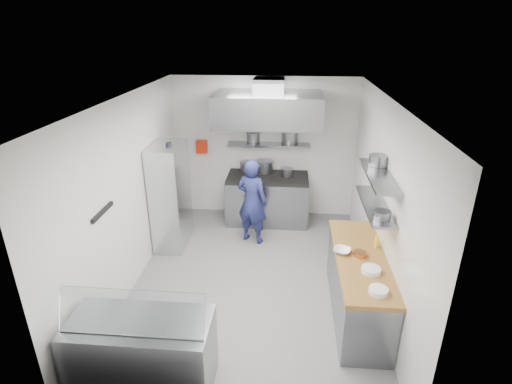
# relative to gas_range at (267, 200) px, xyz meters

# --- Properties ---
(floor) EXTENTS (5.00, 5.00, 0.00)m
(floor) POSITION_rel_gas_range_xyz_m (-0.10, -2.10, -0.45)
(floor) COLOR slate
(floor) RESTS_ON ground
(ceiling) EXTENTS (5.00, 5.00, 0.00)m
(ceiling) POSITION_rel_gas_range_xyz_m (-0.10, -2.10, 2.35)
(ceiling) COLOR silver
(ceiling) RESTS_ON wall_back
(wall_back) EXTENTS (3.60, 2.80, 0.02)m
(wall_back) POSITION_rel_gas_range_xyz_m (-0.10, 0.40, 0.95)
(wall_back) COLOR white
(wall_back) RESTS_ON floor
(wall_front) EXTENTS (3.60, 2.80, 0.02)m
(wall_front) POSITION_rel_gas_range_xyz_m (-0.10, -4.60, 0.95)
(wall_front) COLOR white
(wall_front) RESTS_ON floor
(wall_left) EXTENTS (2.80, 5.00, 0.02)m
(wall_left) POSITION_rel_gas_range_xyz_m (-1.90, -2.10, 0.95)
(wall_left) COLOR white
(wall_left) RESTS_ON floor
(wall_right) EXTENTS (2.80, 5.00, 0.02)m
(wall_right) POSITION_rel_gas_range_xyz_m (1.70, -2.10, 0.95)
(wall_right) COLOR white
(wall_right) RESTS_ON floor
(gas_range) EXTENTS (1.60, 0.80, 0.90)m
(gas_range) POSITION_rel_gas_range_xyz_m (0.00, 0.00, 0.00)
(gas_range) COLOR gray
(gas_range) RESTS_ON floor
(cooktop) EXTENTS (1.57, 0.78, 0.06)m
(cooktop) POSITION_rel_gas_range_xyz_m (0.00, 0.00, 0.48)
(cooktop) COLOR black
(cooktop) RESTS_ON gas_range
(stock_pot_left) EXTENTS (0.28, 0.28, 0.20)m
(stock_pot_left) POSITION_rel_gas_range_xyz_m (-0.43, 0.28, 0.61)
(stock_pot_left) COLOR slate
(stock_pot_left) RESTS_ON cooktop
(stock_pot_mid) EXTENTS (0.33, 0.33, 0.24)m
(stock_pot_mid) POSITION_rel_gas_range_xyz_m (-0.08, 0.23, 0.63)
(stock_pot_mid) COLOR slate
(stock_pot_mid) RESTS_ON cooktop
(stock_pot_right) EXTENTS (0.23, 0.23, 0.16)m
(stock_pot_right) POSITION_rel_gas_range_xyz_m (0.37, 0.03, 0.59)
(stock_pot_right) COLOR slate
(stock_pot_right) RESTS_ON cooktop
(over_range_shelf) EXTENTS (1.60, 0.30, 0.04)m
(over_range_shelf) POSITION_rel_gas_range_xyz_m (0.00, 0.24, 1.07)
(over_range_shelf) COLOR gray
(over_range_shelf) RESTS_ON wall_back
(shelf_pot_a) EXTENTS (0.26, 0.26, 0.18)m
(shelf_pot_a) POSITION_rel_gas_range_xyz_m (-0.32, 0.41, 1.18)
(shelf_pot_a) COLOR slate
(shelf_pot_a) RESTS_ON over_range_shelf
(shelf_pot_b) EXTENTS (0.33, 0.33, 0.22)m
(shelf_pot_b) POSITION_rel_gas_range_xyz_m (0.41, 0.40, 1.20)
(shelf_pot_b) COLOR slate
(shelf_pot_b) RESTS_ON over_range_shelf
(extractor_hood) EXTENTS (1.90, 1.15, 0.55)m
(extractor_hood) POSITION_rel_gas_range_xyz_m (0.00, -0.18, 1.85)
(extractor_hood) COLOR gray
(extractor_hood) RESTS_ON wall_back
(hood_duct) EXTENTS (0.55, 0.55, 0.24)m
(hood_duct) POSITION_rel_gas_range_xyz_m (0.00, 0.05, 2.23)
(hood_duct) COLOR slate
(hood_duct) RESTS_ON extractor_hood
(red_firebox) EXTENTS (0.22, 0.10, 0.26)m
(red_firebox) POSITION_rel_gas_range_xyz_m (-1.35, 0.34, 0.97)
(red_firebox) COLOR red
(red_firebox) RESTS_ON wall_back
(chef) EXTENTS (0.67, 0.56, 1.57)m
(chef) POSITION_rel_gas_range_xyz_m (-0.23, -0.84, 0.33)
(chef) COLOR navy
(chef) RESTS_ON floor
(wire_rack) EXTENTS (0.50, 0.90, 1.85)m
(wire_rack) POSITION_rel_gas_range_xyz_m (-1.63, -1.05, 0.48)
(wire_rack) COLOR silver
(wire_rack) RESTS_ON floor
(rack_bin_a) EXTENTS (0.17, 0.21, 0.19)m
(rack_bin_a) POSITION_rel_gas_range_xyz_m (-1.63, -1.03, 0.35)
(rack_bin_a) COLOR white
(rack_bin_a) RESTS_ON wire_rack
(rack_bin_b) EXTENTS (0.13, 0.16, 0.14)m
(rack_bin_b) POSITION_rel_gas_range_xyz_m (-1.63, -0.82, 0.85)
(rack_bin_b) COLOR yellow
(rack_bin_b) RESTS_ON wire_rack
(rack_jar) EXTENTS (0.10, 0.10, 0.18)m
(rack_jar) POSITION_rel_gas_range_xyz_m (-1.58, -1.06, 1.35)
(rack_jar) COLOR black
(rack_jar) RESTS_ON wire_rack
(knife_strip) EXTENTS (0.04, 0.55, 0.05)m
(knife_strip) POSITION_rel_gas_range_xyz_m (-1.88, -3.00, 1.10)
(knife_strip) COLOR black
(knife_strip) RESTS_ON wall_left
(prep_counter_base) EXTENTS (0.62, 2.00, 0.84)m
(prep_counter_base) POSITION_rel_gas_range_xyz_m (1.38, -2.70, -0.03)
(prep_counter_base) COLOR gray
(prep_counter_base) RESTS_ON floor
(prep_counter_top) EXTENTS (0.65, 2.04, 0.06)m
(prep_counter_top) POSITION_rel_gas_range_xyz_m (1.38, -2.70, 0.42)
(prep_counter_top) COLOR olive
(prep_counter_top) RESTS_ON prep_counter_base
(plate_stack_a) EXTENTS (0.22, 0.22, 0.06)m
(plate_stack_a) POSITION_rel_gas_range_xyz_m (1.45, -3.47, 0.48)
(plate_stack_a) COLOR white
(plate_stack_a) RESTS_ON prep_counter_top
(plate_stack_b) EXTENTS (0.24, 0.24, 0.06)m
(plate_stack_b) POSITION_rel_gas_range_xyz_m (1.44, -3.06, 0.48)
(plate_stack_b) COLOR white
(plate_stack_b) RESTS_ON prep_counter_top
(copper_pan) EXTENTS (0.17, 0.17, 0.06)m
(copper_pan) POSITION_rel_gas_range_xyz_m (1.36, -2.69, 0.48)
(copper_pan) COLOR #C77838
(copper_pan) RESTS_ON prep_counter_top
(squeeze_bottle) EXTENTS (0.05, 0.05, 0.18)m
(squeeze_bottle) POSITION_rel_gas_range_xyz_m (1.61, -2.46, 0.54)
(squeeze_bottle) COLOR yellow
(squeeze_bottle) RESTS_ON prep_counter_top
(mixing_bowl) EXTENTS (0.29, 0.29, 0.05)m
(mixing_bowl) POSITION_rel_gas_range_xyz_m (1.14, -2.63, 0.48)
(mixing_bowl) COLOR white
(mixing_bowl) RESTS_ON prep_counter_top
(wall_shelf_lower) EXTENTS (0.30, 1.30, 0.04)m
(wall_shelf_lower) POSITION_rel_gas_range_xyz_m (1.54, -2.40, 1.05)
(wall_shelf_lower) COLOR gray
(wall_shelf_lower) RESTS_ON wall_right
(wall_shelf_upper) EXTENTS (0.30, 1.30, 0.04)m
(wall_shelf_upper) POSITION_rel_gas_range_xyz_m (1.54, -2.40, 1.47)
(wall_shelf_upper) COLOR gray
(wall_shelf_upper) RESTS_ON wall_right
(shelf_pot_c) EXTENTS (0.20, 0.20, 0.10)m
(shelf_pot_c) POSITION_rel_gas_range_xyz_m (1.55, -2.82, 1.12)
(shelf_pot_c) COLOR slate
(shelf_pot_c) RESTS_ON wall_shelf_lower
(shelf_pot_d) EXTENTS (0.26, 0.26, 0.14)m
(shelf_pot_d) POSITION_rel_gas_range_xyz_m (1.59, -2.06, 1.56)
(shelf_pot_d) COLOR slate
(shelf_pot_d) RESTS_ON wall_shelf_upper
(display_case) EXTENTS (1.50, 0.70, 0.85)m
(display_case) POSITION_rel_gas_range_xyz_m (-1.10, -4.10, -0.03)
(display_case) COLOR gray
(display_case) RESTS_ON floor
(display_glass) EXTENTS (1.47, 0.19, 0.42)m
(display_glass) POSITION_rel_gas_range_xyz_m (-1.10, -4.22, 0.62)
(display_glass) COLOR silver
(display_glass) RESTS_ON display_case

